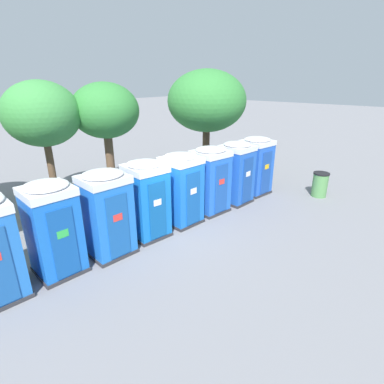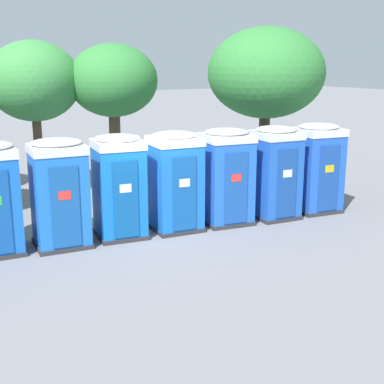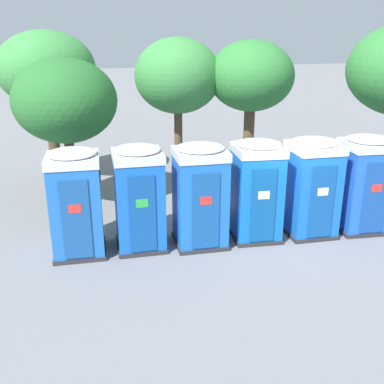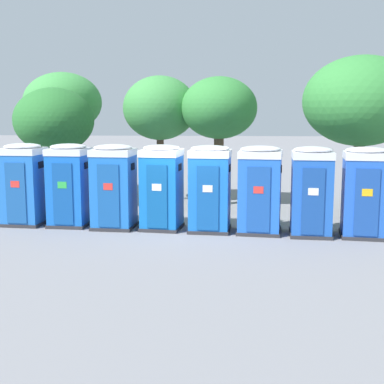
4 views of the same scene
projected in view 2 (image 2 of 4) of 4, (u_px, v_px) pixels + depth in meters
The scene contains 10 objects.
ground_plane at pixel (147, 231), 13.66m from camera, with size 120.00×120.00×0.00m, color slate.
portapotty_2 at pixel (59, 193), 12.33m from camera, with size 1.32×1.28×2.54m.
portapotty_3 at pixel (119, 186), 12.99m from camera, with size 1.30×1.33×2.54m.
portapotty_4 at pixel (175, 181), 13.53m from camera, with size 1.29×1.29×2.54m.
portapotty_5 at pixel (226, 176), 14.10m from camera, with size 1.38×1.34×2.54m.
portapotty_6 at pixel (275, 172), 14.61m from camera, with size 1.24×1.28×2.54m.
portapotty_7 at pixel (317, 167), 15.25m from camera, with size 1.36×1.34×2.54m.
street_tree_0 at pixel (34, 82), 16.36m from camera, with size 2.85×2.85×4.87m.
street_tree_3 at pixel (266, 73), 17.69m from camera, with size 3.89×3.89×5.35m.
street_tree_4 at pixel (113, 82), 16.85m from camera, with size 2.82×2.82×4.78m.
Camera 2 is at (-5.45, -11.88, 4.25)m, focal length 50.00 mm.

